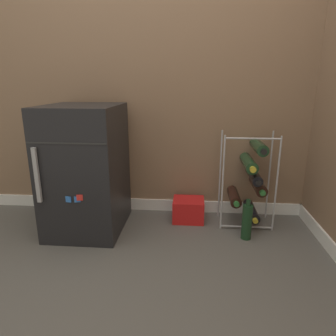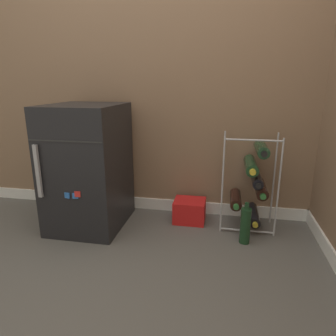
{
  "view_description": "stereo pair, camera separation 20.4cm",
  "coord_description": "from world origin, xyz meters",
  "px_view_note": "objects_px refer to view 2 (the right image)",
  "views": [
    {
      "loc": [
        0.18,
        -1.5,
        0.99
      ],
      "look_at": [
        0.02,
        0.46,
        0.43
      ],
      "focal_mm": 32.0,
      "sensor_mm": 36.0,
      "label": 1
    },
    {
      "loc": [
        0.39,
        -1.47,
        0.99
      ],
      "look_at": [
        0.02,
        0.46,
        0.43
      ],
      "focal_mm": 32.0,
      "sensor_mm": 36.0,
      "label": 2
    }
  ],
  "objects_px": {
    "mini_fridge": "(88,167)",
    "soda_box": "(190,211)",
    "wine_rack": "(253,182)",
    "loose_bottle_floor": "(245,225)"
  },
  "relations": [
    {
      "from": "loose_bottle_floor",
      "to": "soda_box",
      "type": "bearing_deg",
      "value": 147.52
    },
    {
      "from": "loose_bottle_floor",
      "to": "wine_rack",
      "type": "bearing_deg",
      "value": 78.21
    },
    {
      "from": "mini_fridge",
      "to": "soda_box",
      "type": "height_order",
      "value": "mini_fridge"
    },
    {
      "from": "wine_rack",
      "to": "soda_box",
      "type": "xyz_separation_m",
      "value": [
        -0.43,
        0.02,
        -0.26
      ]
    },
    {
      "from": "mini_fridge",
      "to": "wine_rack",
      "type": "height_order",
      "value": "mini_fridge"
    },
    {
      "from": "soda_box",
      "to": "loose_bottle_floor",
      "type": "xyz_separation_m",
      "value": [
        0.38,
        -0.24,
        0.04
      ]
    },
    {
      "from": "wine_rack",
      "to": "soda_box",
      "type": "relative_size",
      "value": 2.93
    },
    {
      "from": "wine_rack",
      "to": "loose_bottle_floor",
      "type": "height_order",
      "value": "wine_rack"
    },
    {
      "from": "soda_box",
      "to": "loose_bottle_floor",
      "type": "relative_size",
      "value": 0.83
    },
    {
      "from": "wine_rack",
      "to": "soda_box",
      "type": "bearing_deg",
      "value": 177.58
    }
  ]
}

